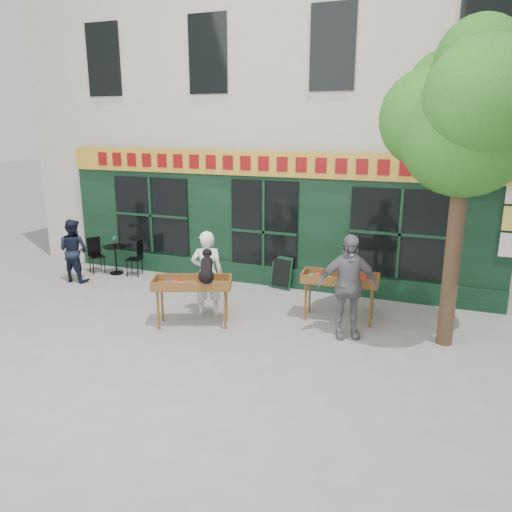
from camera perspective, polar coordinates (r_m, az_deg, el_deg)
The scene contains 14 objects.
ground at distance 10.53m, azimuth -3.59°, elevation -6.93°, with size 80.00×80.00×0.00m, color slate.
building at distance 15.42m, azimuth 6.04°, elevation 18.79°, with size 14.00×7.26×10.00m.
street_tree at distance 9.19m, azimuth 23.31°, elevation 14.96°, with size 3.05×2.90×5.60m.
book_cart_center at distance 9.89m, azimuth -7.30°, elevation -3.42°, with size 1.62×1.14×0.99m.
dog at distance 9.55m, azimuth -5.69°, elevation -1.10°, with size 0.34×0.60×0.60m, color black, non-canonical shape.
woman at distance 10.41m, azimuth -5.60°, elevation -1.98°, with size 0.66×0.43×1.80m, color white.
book_cart_right at distance 10.22m, azimuth 9.57°, elevation -2.90°, with size 1.55×0.74×0.99m.
man_right at distance 9.42m, azimuth 10.43°, elevation -3.42°, with size 1.16×0.48×1.98m, color slate.
bistro_table at distance 13.80m, azimuth -15.77°, elevation 0.21°, with size 0.60×0.60×0.76m.
bistro_chair_left at distance 14.14m, azimuth -17.92°, elevation 0.45°, with size 0.50×0.50×0.95m.
bistro_chair_right at distance 13.48m, azimuth -13.44°, elevation 0.09°, with size 0.43×0.43×0.95m.
potted_plant at distance 13.71m, azimuth -15.87°, elevation 1.67°, with size 0.15×0.10×0.28m, color gray.
man_left at distance 13.43m, azimuth -20.14°, elevation 0.61°, with size 0.78×0.61×1.61m, color black.
chalkboard at distance 12.14m, azimuth 2.91°, elevation -1.92°, with size 0.59×0.30×0.79m.
Camera 1 is at (4.18, -8.83, 3.92)m, focal length 35.00 mm.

